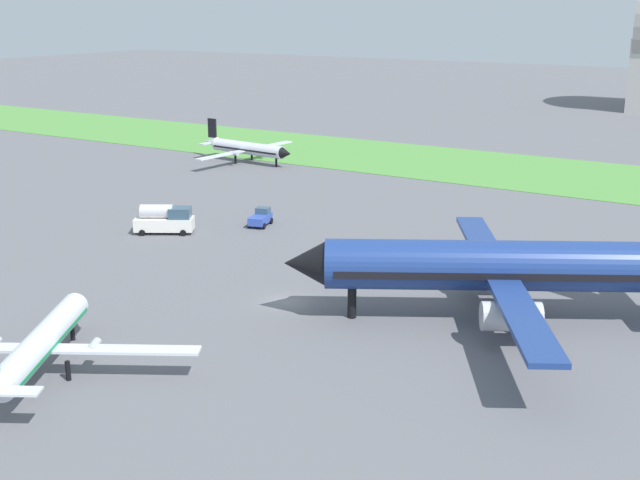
# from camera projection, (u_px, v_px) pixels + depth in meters

# --- Properties ---
(ground_plane) EXTENTS (600.00, 600.00, 0.00)m
(ground_plane) POSITION_uv_depth(u_px,v_px,m) (285.00, 302.00, 71.48)
(ground_plane) COLOR slate
(grass_taxiway_strip) EXTENTS (360.00, 28.00, 0.08)m
(grass_taxiway_strip) POSITION_uv_depth(u_px,v_px,m) (533.00, 172.00, 126.24)
(grass_taxiway_strip) COLOR #549342
(grass_taxiway_strip) RESTS_ON ground_plane
(airplane_midfield_jet) EXTENTS (31.93, 31.96, 12.52)m
(airplane_midfield_jet) POSITION_uv_depth(u_px,v_px,m) (499.00, 267.00, 66.24)
(airplane_midfield_jet) COLOR navy
(airplane_midfield_jet) RESTS_ON ground_plane
(airplane_foreground_turboprop) EXTENTS (19.71, 17.18, 6.58)m
(airplane_foreground_turboprop) POSITION_uv_depth(u_px,v_px,m) (40.00, 344.00, 56.56)
(airplane_foreground_turboprop) COLOR silver
(airplane_foreground_turboprop) RESTS_ON ground_plane
(airplane_taxiing_turboprop) EXTENTS (18.67, 21.78, 6.52)m
(airplane_taxiing_turboprop) POSITION_uv_depth(u_px,v_px,m) (246.00, 148.00, 133.66)
(airplane_taxiing_turboprop) COLOR silver
(airplane_taxiing_turboprop) RESTS_ON ground_plane
(pushback_tug_near_gate) EXTENTS (2.85, 3.95, 1.95)m
(pushback_tug_near_gate) POSITION_uv_depth(u_px,v_px,m) (261.00, 218.00, 95.87)
(pushback_tug_near_gate) COLOR #334FB2
(pushback_tug_near_gate) RESTS_ON ground_plane
(fuel_truck_midfield) EXTENTS (6.80, 5.44, 3.29)m
(fuel_truck_midfield) POSITION_uv_depth(u_px,v_px,m) (165.00, 219.00, 92.49)
(fuel_truck_midfield) COLOR white
(fuel_truck_midfield) RESTS_ON ground_plane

